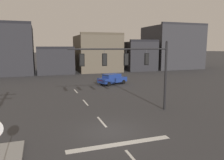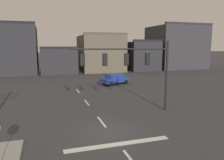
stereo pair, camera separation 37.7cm
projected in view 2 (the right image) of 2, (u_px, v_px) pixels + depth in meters
name	position (u px, v px, depth m)	size (l,w,h in m)	color
ground_plane	(109.00, 131.00, 14.60)	(400.00, 400.00, 0.00)	#353538
stop_bar_paint	(119.00, 144.00, 12.72)	(6.40, 0.50, 0.01)	silver
lane_centreline	(102.00, 122.00, 16.49)	(0.16, 26.40, 0.01)	silver
signal_mast_near_side	(133.00, 63.00, 18.27)	(8.52, 0.99, 6.16)	black
car_lot_nearside	(115.00, 79.00, 32.53)	(4.75, 3.31, 1.61)	navy
building_row	(106.00, 51.00, 50.90)	(51.55, 12.30, 11.18)	#2D2D33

